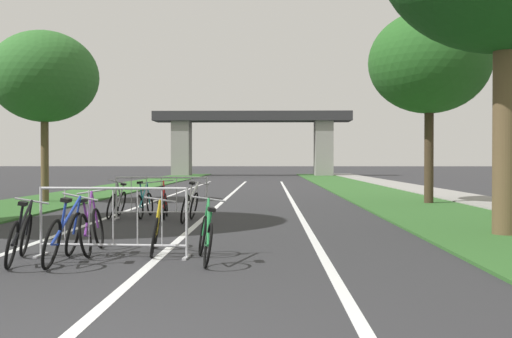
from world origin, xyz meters
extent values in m
cube|color=#2D5B26|center=(-6.17, 26.12, 0.03)|extent=(3.43, 63.85, 0.05)
cube|color=#2D5B26|center=(6.17, 26.12, 0.03)|extent=(3.43, 63.85, 0.05)
cube|color=gray|center=(8.98, 26.12, 0.04)|extent=(2.19, 63.85, 0.08)
cube|color=silver|center=(0.00, 18.47, 0.00)|extent=(0.14, 36.94, 0.01)
cube|color=silver|center=(2.45, 18.47, 0.00)|extent=(0.14, 36.94, 0.01)
cube|color=silver|center=(-2.45, 18.47, 0.00)|extent=(0.14, 36.94, 0.01)
cube|color=#2D2D30|center=(0.00, 52.76, 5.66)|extent=(18.78, 3.17, 0.90)
cube|color=gray|center=(-6.80, 52.76, 2.60)|extent=(1.69, 2.40, 5.21)
cube|color=gray|center=(6.80, 52.76, 2.60)|extent=(1.69, 2.40, 5.21)
cylinder|color=brown|center=(-6.06, 16.14, 1.48)|extent=(0.26, 0.26, 2.95)
ellipsoid|color=#2D6628|center=(-6.06, 16.14, 4.32)|extent=(3.66, 3.66, 3.11)
cylinder|color=brown|center=(6.11, 7.31, 1.87)|extent=(0.46, 0.46, 3.74)
cylinder|color=#3D2D1E|center=(6.91, 15.68, 1.60)|extent=(0.30, 0.30, 3.20)
ellipsoid|color=#23561E|center=(6.91, 15.68, 4.70)|extent=(3.98, 3.98, 3.38)
cylinder|color=#ADADB2|center=(-1.80, 4.84, 0.53)|extent=(0.04, 0.04, 1.05)
cube|color=#ADADB2|center=(-1.80, 4.84, 0.01)|extent=(0.09, 0.44, 0.03)
cylinder|color=#ADADB2|center=(0.42, 4.71, 0.53)|extent=(0.04, 0.04, 1.05)
cube|color=#ADADB2|center=(0.42, 4.71, 0.01)|extent=(0.09, 0.44, 0.03)
cylinder|color=#ADADB2|center=(-0.69, 4.78, 1.03)|extent=(2.23, 0.17, 0.04)
cylinder|color=#ADADB2|center=(-0.69, 4.78, 0.18)|extent=(2.23, 0.17, 0.04)
cylinder|color=#ADADB2|center=(-1.43, 4.82, 0.61)|extent=(0.02, 0.02, 0.87)
cylinder|color=#ADADB2|center=(-1.06, 4.80, 0.61)|extent=(0.02, 0.02, 0.87)
cylinder|color=#ADADB2|center=(-0.69, 4.78, 0.61)|extent=(0.02, 0.02, 0.87)
cylinder|color=#ADADB2|center=(-0.32, 4.75, 0.61)|extent=(0.02, 0.02, 0.87)
cylinder|color=#ADADB2|center=(0.05, 4.73, 0.61)|extent=(0.02, 0.02, 0.87)
cylinder|color=#ADADB2|center=(-2.12, 10.44, 0.53)|extent=(0.04, 0.04, 1.05)
cube|color=#ADADB2|center=(-2.12, 10.44, 0.01)|extent=(0.06, 0.44, 0.03)
cylinder|color=#ADADB2|center=(0.11, 10.43, 0.53)|extent=(0.04, 0.04, 1.05)
cube|color=#ADADB2|center=(0.11, 10.43, 0.01)|extent=(0.06, 0.44, 0.03)
cylinder|color=#ADADB2|center=(-1.00, 10.43, 1.03)|extent=(2.23, 0.04, 0.04)
cylinder|color=#ADADB2|center=(-1.00, 10.43, 0.18)|extent=(2.23, 0.04, 0.04)
cylinder|color=#ADADB2|center=(-1.74, 10.44, 0.61)|extent=(0.02, 0.02, 0.87)
cylinder|color=#ADADB2|center=(-1.37, 10.43, 0.61)|extent=(0.02, 0.02, 0.87)
cylinder|color=#ADADB2|center=(-1.00, 10.43, 0.61)|extent=(0.02, 0.02, 0.87)
cylinder|color=#ADADB2|center=(-0.63, 10.43, 0.61)|extent=(0.02, 0.02, 0.87)
cylinder|color=#ADADB2|center=(-0.26, 10.43, 0.61)|extent=(0.02, 0.02, 0.87)
torus|color=black|center=(-2.22, 11.36, 0.32)|extent=(0.18, 0.65, 0.64)
torus|color=black|center=(-2.21, 10.34, 0.32)|extent=(0.18, 0.65, 0.64)
cylinder|color=#B7B7BC|center=(-2.15, 10.87, 0.63)|extent=(0.18, 1.00, 0.64)
cylinder|color=#B7B7BC|center=(-2.16, 11.07, 0.56)|extent=(0.17, 0.12, 0.57)
cylinder|color=#B7B7BC|center=(-2.22, 11.19, 0.30)|extent=(0.04, 0.33, 0.08)
cylinder|color=#B7B7BC|center=(-2.15, 10.36, 0.63)|extent=(0.18, 0.09, 0.62)
cube|color=black|center=(-2.10, 11.10, 0.84)|extent=(0.11, 0.24, 0.07)
cylinder|color=#99999E|center=(-2.08, 10.39, 0.93)|extent=(0.44, 0.03, 0.12)
torus|color=black|center=(-1.08, 4.67, 0.33)|extent=(0.21, 0.68, 0.67)
torus|color=black|center=(-1.18, 5.68, 0.33)|extent=(0.21, 0.68, 0.67)
cylinder|color=#662884|center=(-1.17, 5.15, 0.63)|extent=(0.23, 0.98, 0.63)
cylinder|color=#662884|center=(-1.14, 4.96, 0.56)|extent=(0.13, 0.13, 0.56)
cylinder|color=#662884|center=(-1.09, 4.84, 0.31)|extent=(0.05, 0.33, 0.08)
cylinder|color=#662884|center=(-1.22, 5.65, 0.63)|extent=(0.13, 0.10, 0.61)
cube|color=black|center=(-1.18, 4.92, 0.83)|extent=(0.13, 0.25, 0.06)
cylinder|color=#99999E|center=(-1.27, 5.62, 0.93)|extent=(0.48, 0.08, 0.10)
torus|color=black|center=(-0.27, 9.41, 0.34)|extent=(0.22, 0.69, 0.68)
torus|color=black|center=(-0.20, 10.41, 0.34)|extent=(0.22, 0.69, 0.68)
cylinder|color=silver|center=(-0.18, 9.88, 0.63)|extent=(0.22, 0.97, 0.61)
cylinder|color=silver|center=(-0.20, 9.69, 0.60)|extent=(0.17, 0.13, 0.64)
cylinder|color=silver|center=(-0.26, 9.57, 0.32)|extent=(0.04, 0.33, 0.08)
cylinder|color=silver|center=(-0.14, 10.38, 0.63)|extent=(0.15, 0.10, 0.58)
cube|color=black|center=(-0.14, 9.65, 0.92)|extent=(0.12, 0.25, 0.07)
cylinder|color=#99999E|center=(-0.09, 10.35, 0.92)|extent=(0.55, 0.07, 0.13)
torus|color=black|center=(0.83, 3.87, 0.31)|extent=(0.24, 0.63, 0.61)
torus|color=black|center=(0.64, 4.93, 0.31)|extent=(0.24, 0.63, 0.61)
cylinder|color=#1E7238|center=(0.78, 4.38, 0.59)|extent=(0.14, 1.05, 0.59)
cylinder|color=#1E7238|center=(0.80, 4.18, 0.52)|extent=(0.14, 0.11, 0.51)
cylinder|color=#1E7238|center=(0.79, 4.04, 0.29)|extent=(0.10, 0.35, 0.07)
cylinder|color=#1E7238|center=(0.68, 4.92, 0.59)|extent=(0.13, 0.08, 0.56)
cube|color=black|center=(0.85, 4.15, 0.77)|extent=(0.15, 0.26, 0.06)
cylinder|color=#99999E|center=(0.73, 4.90, 0.86)|extent=(0.53, 0.12, 0.11)
torus|color=black|center=(-1.55, 10.50, 0.30)|extent=(0.13, 0.61, 0.61)
torus|color=black|center=(-1.51, 11.54, 0.30)|extent=(0.13, 0.61, 0.61)
cylinder|color=#197A7F|center=(-1.56, 11.00, 0.58)|extent=(0.06, 1.01, 0.59)
cylinder|color=#197A7F|center=(-1.57, 10.80, 0.58)|extent=(0.12, 0.12, 0.65)
cylinder|color=#197A7F|center=(-1.54, 10.67, 0.28)|extent=(0.04, 0.34, 0.07)
cylinder|color=#197A7F|center=(-1.54, 11.51, 0.58)|extent=(0.11, 0.09, 0.56)
cube|color=black|center=(-1.60, 10.76, 0.90)|extent=(0.11, 0.24, 0.06)
cylinder|color=#99999E|center=(-1.57, 11.49, 0.86)|extent=(0.55, 0.05, 0.09)
torus|color=black|center=(-1.75, 3.72, 0.32)|extent=(0.31, 0.67, 0.65)
torus|color=black|center=(-2.01, 4.78, 0.32)|extent=(0.31, 0.67, 0.65)
cylinder|color=black|center=(-1.83, 4.24, 0.58)|extent=(0.19, 1.06, 0.55)
cylinder|color=black|center=(-1.78, 4.03, 0.57)|extent=(0.17, 0.10, 0.59)
cylinder|color=black|center=(-1.80, 3.89, 0.30)|extent=(0.12, 0.35, 0.08)
cylinder|color=black|center=(-1.96, 4.77, 0.58)|extent=(0.14, 0.07, 0.52)
cube|color=black|center=(-1.72, 4.01, 0.86)|extent=(0.16, 0.26, 0.07)
cylinder|color=#99999E|center=(-1.90, 4.75, 0.84)|extent=(0.48, 0.14, 0.11)
torus|color=black|center=(-0.21, 5.70, 0.30)|extent=(0.22, 0.62, 0.60)
torus|color=black|center=(-0.06, 4.72, 0.30)|extent=(0.22, 0.62, 0.60)
cylinder|color=gold|center=(-0.10, 5.24, 0.58)|extent=(0.27, 0.95, 0.59)
cylinder|color=gold|center=(-0.13, 5.43, 0.51)|extent=(0.12, 0.13, 0.52)
cylinder|color=gold|center=(-0.19, 5.54, 0.28)|extent=(0.07, 0.32, 0.07)
cylinder|color=gold|center=(-0.02, 4.75, 0.58)|extent=(0.12, 0.11, 0.57)
cube|color=black|center=(-0.10, 5.47, 0.77)|extent=(0.14, 0.25, 0.06)
cylinder|color=#99999E|center=(0.02, 4.78, 0.86)|extent=(0.47, 0.10, 0.10)
torus|color=black|center=(-0.94, 10.31, 0.30)|extent=(0.16, 0.62, 0.61)
torus|color=black|center=(-1.03, 11.26, 0.30)|extent=(0.16, 0.62, 0.61)
cylinder|color=red|center=(-1.01, 10.76, 0.61)|extent=(0.19, 0.93, 0.65)
cylinder|color=red|center=(-0.99, 10.58, 0.53)|extent=(0.09, 0.12, 0.54)
cylinder|color=red|center=(-0.95, 10.46, 0.28)|extent=(0.05, 0.31, 0.07)
cylinder|color=red|center=(-1.06, 11.23, 0.61)|extent=(0.10, 0.10, 0.62)
cube|color=black|center=(-1.01, 10.54, 0.79)|extent=(0.13, 0.25, 0.06)
cylinder|color=#99999E|center=(-1.09, 11.20, 0.92)|extent=(0.52, 0.08, 0.08)
torus|color=black|center=(-1.21, 3.69, 0.34)|extent=(0.23, 0.69, 0.68)
torus|color=black|center=(-1.29, 4.77, 0.34)|extent=(0.23, 0.69, 0.68)
cylinder|color=#1E389E|center=(-1.19, 4.21, 0.62)|extent=(0.09, 1.07, 0.60)
cylinder|color=#1E389E|center=(-1.18, 4.00, 0.60)|extent=(0.18, 0.12, 0.62)
cylinder|color=#1E389E|center=(-1.23, 3.86, 0.32)|extent=(0.06, 0.35, 0.08)
cylinder|color=#1E389E|center=(-1.23, 4.75, 0.62)|extent=(0.16, 0.08, 0.57)
cube|color=black|center=(-1.11, 3.97, 0.91)|extent=(0.12, 0.25, 0.07)
cylinder|color=#99999E|center=(-1.17, 4.73, 0.90)|extent=(0.52, 0.06, 0.14)
cylinder|color=olive|center=(8.68, 14.19, 0.39)|extent=(0.11, 0.11, 0.78)
cylinder|color=olive|center=(8.85, 14.19, 0.39)|extent=(0.11, 0.11, 0.78)
cube|color=beige|center=(8.77, 14.19, 1.05)|extent=(0.43, 0.27, 0.55)
cylinder|color=beige|center=(8.53, 14.18, 1.03)|extent=(0.09, 0.09, 0.50)
cylinder|color=beige|center=(9.01, 14.20, 1.03)|extent=(0.09, 0.09, 0.50)
sphere|color=tan|center=(8.77, 14.19, 1.46)|extent=(0.21, 0.21, 0.21)
camera|label=1|loc=(1.65, -4.01, 1.44)|focal=41.62mm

